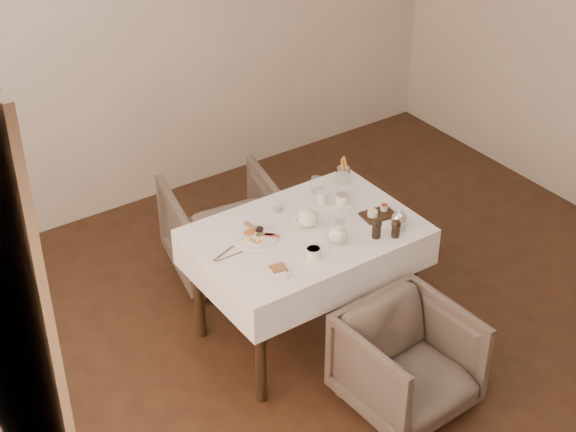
# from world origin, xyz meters

# --- Properties ---
(table) EXTENTS (1.28, 0.88, 0.75)m
(table) POSITION_xyz_m (-0.30, 0.52, 0.64)
(table) COLOR black
(table) RESTS_ON ground
(armchair_near) EXTENTS (0.66, 0.68, 0.59)m
(armchair_near) POSITION_xyz_m (-0.20, -0.29, 0.30)
(armchair_near) COLOR #51443B
(armchair_near) RESTS_ON ground
(armchair_far) EXTENTS (0.83, 0.84, 0.65)m
(armchair_far) POSITION_xyz_m (-0.36, 1.38, 0.33)
(armchair_far) COLOR #51443B
(armchair_far) RESTS_ON ground
(breakfast_plate) EXTENTS (0.27, 0.27, 0.03)m
(breakfast_plate) POSITION_xyz_m (-0.58, 0.63, 0.76)
(breakfast_plate) COLOR white
(breakfast_plate) RESTS_ON table
(side_plate) EXTENTS (0.18, 0.17, 0.02)m
(side_plate) POSITION_xyz_m (-0.67, 0.27, 0.76)
(side_plate) COLOR white
(side_plate) RESTS_ON table
(teapot_centre) EXTENTS (0.18, 0.15, 0.13)m
(teapot_centre) POSITION_xyz_m (-0.27, 0.55, 0.82)
(teapot_centre) COLOR white
(teapot_centre) RESTS_ON table
(teapot_front) EXTENTS (0.18, 0.16, 0.12)m
(teapot_front) POSITION_xyz_m (-0.23, 0.32, 0.81)
(teapot_front) COLOR white
(teapot_front) RESTS_ON table
(creamer) EXTENTS (0.09, 0.09, 0.08)m
(creamer) POSITION_xyz_m (-0.06, 0.70, 0.80)
(creamer) COLOR white
(creamer) RESTS_ON table
(teacup_near) EXTENTS (0.13, 0.13, 0.06)m
(teacup_near) POSITION_xyz_m (-0.43, 0.27, 0.78)
(teacup_near) COLOR white
(teacup_near) RESTS_ON table
(teacup_far) EXTENTS (0.14, 0.14, 0.07)m
(teacup_far) POSITION_xyz_m (0.04, 0.62, 0.79)
(teacup_far) COLOR white
(teacup_far) RESTS_ON table
(glass_left) EXTENTS (0.08, 0.08, 0.09)m
(glass_left) POSITION_xyz_m (-0.32, 0.78, 0.80)
(glass_left) COLOR silver
(glass_left) RESTS_ON table
(glass_mid) EXTENTS (0.07, 0.07, 0.09)m
(glass_mid) POSITION_xyz_m (-0.10, 0.47, 0.80)
(glass_mid) COLOR silver
(glass_mid) RESTS_ON table
(glass_right) EXTENTS (0.09, 0.09, 0.10)m
(glass_right) POSITION_xyz_m (-0.01, 0.83, 0.80)
(glass_right) COLOR silver
(glass_right) RESTS_ON table
(condiment_board) EXTENTS (0.21, 0.15, 0.05)m
(condiment_board) POSITION_xyz_m (0.13, 0.40, 0.77)
(condiment_board) COLOR black
(condiment_board) RESTS_ON table
(pepper_mill_left) EXTENTS (0.08, 0.08, 0.12)m
(pepper_mill_left) POSITION_xyz_m (-0.02, 0.24, 0.82)
(pepper_mill_left) COLOR black
(pepper_mill_left) RESTS_ON table
(pepper_mill_right) EXTENTS (0.07, 0.07, 0.11)m
(pepper_mill_right) POSITION_xyz_m (0.08, 0.18, 0.81)
(pepper_mill_right) COLOR black
(pepper_mill_right) RESTS_ON table
(silver_pot) EXTENTS (0.12, 0.10, 0.12)m
(silver_pot) POSITION_xyz_m (0.15, 0.24, 0.82)
(silver_pot) COLOR white
(silver_pot) RESTS_ON table
(fries_cup) EXTENTS (0.08, 0.08, 0.18)m
(fries_cup) POSITION_xyz_m (0.20, 0.83, 0.83)
(fries_cup) COLOR silver
(fries_cup) RESTS_ON table
(cutlery_fork) EXTENTS (0.18, 0.08, 0.00)m
(cutlery_fork) POSITION_xyz_m (-0.81, 0.58, 0.76)
(cutlery_fork) COLOR silver
(cutlery_fork) RESTS_ON table
(cutlery_knife) EXTENTS (0.18, 0.02, 0.00)m
(cutlery_knife) POSITION_xyz_m (-0.80, 0.54, 0.76)
(cutlery_knife) COLOR silver
(cutlery_knife) RESTS_ON table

